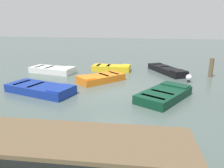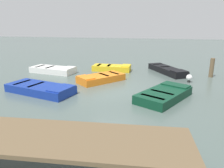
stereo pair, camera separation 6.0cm
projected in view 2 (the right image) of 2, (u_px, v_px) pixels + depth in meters
ground_plane at (112, 90)px, 11.23m from camera, size 80.00×80.00×0.00m
dock_segment at (62, 141)px, 4.84m from camera, size 6.00×2.07×0.95m
rowboat_dark_green at (164, 94)px, 9.92m from camera, size 2.78×3.38×0.46m
rowboat_black at (167, 70)px, 15.09m from camera, size 2.72×3.66×0.46m
rowboat_orange at (101, 78)px, 12.87m from camera, size 2.80×2.97×0.46m
rowboat_blue at (41, 89)px, 10.81m from camera, size 3.81×2.30×0.46m
rowboat_yellow at (112, 68)px, 15.80m from camera, size 2.79×1.15×0.46m
rowboat_white at (53, 70)px, 15.17m from camera, size 3.38×1.85×0.46m
mooring_piling_center at (212, 68)px, 13.83m from camera, size 0.27×0.27×1.25m
marker_buoy at (189, 78)px, 12.67m from camera, size 0.36×0.36×0.48m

